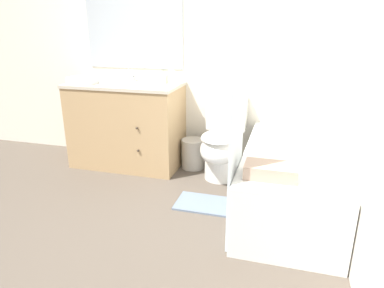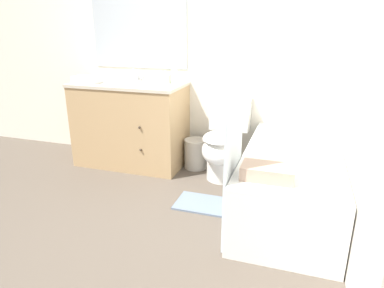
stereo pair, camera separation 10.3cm
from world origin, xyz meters
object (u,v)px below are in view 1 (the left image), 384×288
Objects in this scene: toilet at (222,142)px; bath_towel_folded at (271,171)px; tissue_box at (162,78)px; wastebasket at (193,154)px; hand_towel_folded at (83,80)px; vanity_cabinet at (127,124)px; soap_dispenser at (171,77)px; sink_faucet at (133,77)px; bathtub at (289,179)px; bath_mat at (205,204)px.

toilet reaches higher than bath_towel_folded.
bath_towel_folded is at bearing -45.49° from tissue_box.
wastebasket is 1.32m from hand_towel_folded.
soap_dispenser is at bearing 4.92° from vanity_cabinet.
bath_towel_folded is (1.51, -1.04, 0.09)m from vanity_cabinet.
sink_faucet is at bearing 165.11° from toilet.
wastebasket is 0.81m from soap_dispenser.
sink_faucet reaches higher than toilet.
wastebasket is (-0.96, 0.57, -0.09)m from bathtub.
bath_towel_folded is at bearing -53.57° from wastebasket.
bathtub is at bearing -33.83° from toilet.
soap_dispenser reaches higher than sink_faucet.
bath_mat is (0.51, -0.70, -0.93)m from soap_dispenser.
wastebasket is at bearing 10.65° from soap_dispenser.
tissue_box is 0.45× the size of bath_towel_folded.
vanity_cabinet is 0.60m from tissue_box.
soap_dispenser is (0.48, 0.04, 0.50)m from vanity_cabinet.
vanity_cabinet is 7.91× the size of sink_faucet.
bath_mat is (1.38, -0.53, -0.88)m from hand_towel_folded.
sink_faucet is 1.58m from bath_mat.
vanity_cabinet reaches higher than bath_towel_folded.
soap_dispenser reaches higher than bathtub.
bathtub is (1.65, -0.70, -0.65)m from sink_faucet.
bath_mat is at bearing -53.56° from soap_dispenser.
hand_towel_folded is 2.14m from bath_towel_folded.
bath_towel_folded reaches higher than bathtub.
vanity_cabinet is 1.47× the size of toilet.
bath_mat is (-0.52, 0.39, -0.52)m from bath_towel_folded.
bathtub is 5.88× the size of hand_towel_folded.
tissue_box is (0.34, -0.05, 0.01)m from sink_faucet.
bath_mat is (0.66, -0.81, -0.90)m from tissue_box.
vanity_cabinet is 0.75m from wastebasket.
hand_towel_folded is at bearing -159.03° from tissue_box.
vanity_cabinet is 2.36× the size of bath_mat.
tissue_box reaches higher than wastebasket.
bathtub is 1.60m from tissue_box.
soap_dispenser is at bearing 10.88° from hand_towel_folded.
soap_dispenser is 0.89m from hand_towel_folded.
sink_faucet reaches higher than bath_towel_folded.
vanity_cabinet is 0.61m from hand_towel_folded.
soap_dispenser reaches higher than wastebasket.
sink_faucet is at bearing 139.30° from bath_mat.
toilet is at bearing 117.30° from bath_towel_folded.
hand_towel_folded reaches higher than bath_towel_folded.
vanity_cabinet is 0.50m from sink_faucet.
soap_dispenser is at bearing 126.44° from bath_mat.
toilet is 0.79m from soap_dispenser.
bath_towel_folded is at bearing -36.74° from bath_mat.
wastebasket is 2.04× the size of tissue_box.
sink_faucet is at bearing 140.61° from bath_towel_folded.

